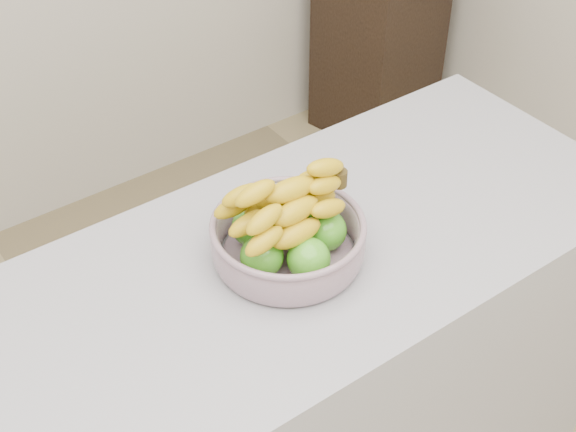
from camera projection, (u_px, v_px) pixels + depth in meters
name	position (u px, v px, depth m)	size (l,w,h in m)	color
cabinet	(380.00, 32.00, 3.26)	(0.46, 0.36, 0.82)	black
fruit_bowl	(288.00, 234.00, 1.47)	(0.29, 0.29, 0.18)	#A8B4CA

